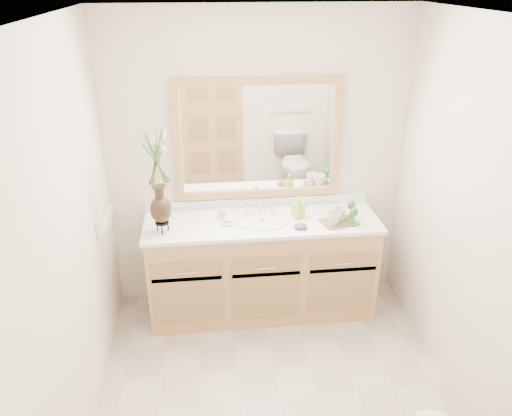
{
  "coord_description": "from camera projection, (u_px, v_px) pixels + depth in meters",
  "views": [
    {
      "loc": [
        -0.43,
        -2.45,
        2.59
      ],
      "look_at": [
        -0.09,
        0.65,
        1.11
      ],
      "focal_mm": 35.0,
      "sensor_mm": 36.0,
      "label": 1
    }
  ],
  "objects": [
    {
      "name": "wall_back",
      "position": [
        258.0,
        163.0,
        4.0
      ],
      "size": [
        2.4,
        0.02,
        2.4
      ],
      "primitive_type": "cube",
      "color": "white",
      "rests_on": "floor"
    },
    {
      "name": "mirror",
      "position": [
        258.0,
        140.0,
        3.9
      ],
      "size": [
        1.32,
        0.04,
        0.97
      ],
      "color": "white",
      "rests_on": "wall_back"
    },
    {
      "name": "counter",
      "position": [
        262.0,
        222.0,
        3.91
      ],
      "size": [
        1.84,
        0.57,
        0.03
      ],
      "primitive_type": "cube",
      "color": "white",
      "rests_on": "vanity"
    },
    {
      "name": "floor",
      "position": [
        280.0,
        398.0,
        3.35
      ],
      "size": [
        2.6,
        2.6,
        0.0
      ],
      "primitive_type": "plane",
      "color": "beige",
      "rests_on": "ground"
    },
    {
      "name": "flower_vase",
      "position": [
        157.0,
        166.0,
        3.52
      ],
      "size": [
        0.19,
        0.19,
        0.77
      ],
      "rotation": [
        0.0,
        0.0,
        -0.29
      ],
      "color": "black",
      "rests_on": "counter"
    },
    {
      "name": "switch_plate",
      "position": [
        99.0,
        226.0,
        3.5
      ],
      "size": [
        0.02,
        0.12,
        0.12
      ],
      "primitive_type": "cube",
      "color": "white",
      "rests_on": "wall_left"
    },
    {
      "name": "soap_bottle",
      "position": [
        298.0,
        208.0,
        3.93
      ],
      "size": [
        0.1,
        0.1,
        0.16
      ],
      "primitive_type": "imported",
      "rotation": [
        0.0,
        0.0,
        0.41
      ],
      "color": "#9ED632",
      "rests_on": "counter"
    },
    {
      "name": "wall_left",
      "position": [
        67.0,
        254.0,
        2.72
      ],
      "size": [
        0.02,
        2.6,
        2.4
      ],
      "primitive_type": "cube",
      "color": "white",
      "rests_on": "floor"
    },
    {
      "name": "mug_right",
      "position": [
        339.0,
        213.0,
        3.86
      ],
      "size": [
        0.15,
        0.15,
        0.11
      ],
      "primitive_type": "imported",
      "rotation": [
        0.0,
        0.0,
        0.52
      ],
      "color": "beige",
      "rests_on": "tray"
    },
    {
      "name": "mug_left",
      "position": [
        334.0,
        218.0,
        3.8
      ],
      "size": [
        0.13,
        0.12,
        0.1
      ],
      "primitive_type": "imported",
      "rotation": [
        0.0,
        0.0,
        -0.31
      ],
      "color": "beige",
      "rests_on": "tray"
    },
    {
      "name": "tray",
      "position": [
        339.0,
        222.0,
        3.87
      ],
      "size": [
        0.31,
        0.24,
        0.01
      ],
      "primitive_type": "cube",
      "rotation": [
        0.0,
        0.0,
        0.24
      ],
      "color": "brown",
      "rests_on": "counter"
    },
    {
      "name": "tumbler",
      "position": [
        222.0,
        214.0,
        3.92
      ],
      "size": [
        0.06,
        0.06,
        0.08
      ],
      "primitive_type": "cylinder",
      "color": "beige",
      "rests_on": "counter"
    },
    {
      "name": "ceiling",
      "position": [
        290.0,
        18.0,
        2.32
      ],
      "size": [
        2.4,
        2.6,
        0.02
      ],
      "primitive_type": "cube",
      "color": "white",
      "rests_on": "wall_back"
    },
    {
      "name": "purple_dish",
      "position": [
        301.0,
        226.0,
        3.78
      ],
      "size": [
        0.11,
        0.1,
        0.04
      ],
      "primitive_type": "ellipsoid",
      "rotation": [
        0.0,
        0.0,
        0.12
      ],
      "color": "#632672",
      "rests_on": "counter"
    },
    {
      "name": "goblet_front",
      "position": [
        354.0,
        213.0,
        3.78
      ],
      "size": [
        0.06,
        0.06,
        0.14
      ],
      "color": "#277627",
      "rests_on": "tray"
    },
    {
      "name": "soap_dish",
      "position": [
        228.0,
        222.0,
        3.86
      ],
      "size": [
        0.11,
        0.11,
        0.04
      ],
      "color": "beige",
      "rests_on": "counter"
    },
    {
      "name": "goblet_back",
      "position": [
        351.0,
        206.0,
        3.89
      ],
      "size": [
        0.06,
        0.06,
        0.14
      ],
      "color": "#277627",
      "rests_on": "tray"
    },
    {
      "name": "sink",
      "position": [
        262.0,
        228.0,
        3.91
      ],
      "size": [
        0.38,
        0.34,
        0.23
      ],
      "color": "white",
      "rests_on": "counter"
    },
    {
      "name": "vanity",
      "position": [
        262.0,
        267.0,
        4.09
      ],
      "size": [
        1.8,
        0.55,
        0.8
      ],
      "color": "tan",
      "rests_on": "floor"
    },
    {
      "name": "wall_right",
      "position": [
        484.0,
        231.0,
        2.96
      ],
      "size": [
        0.02,
        2.6,
        2.4
      ],
      "primitive_type": "cube",
      "color": "white",
      "rests_on": "floor"
    }
  ]
}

